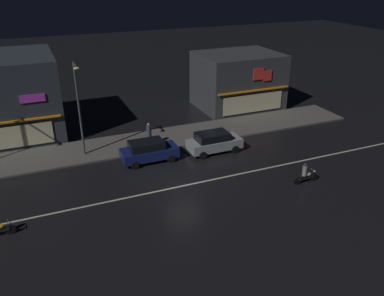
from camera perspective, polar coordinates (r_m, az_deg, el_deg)
The scene contains 10 objects.
ground_plane at distance 27.22m, azimuth -1.27°, elevation -5.46°, with size 140.00×140.00×0.00m, color black.
lane_divider_stripe at distance 27.21m, azimuth -1.27°, elevation -5.44°, with size 36.64×0.16×0.01m, color beige.
sidewalk_far at distance 34.05m, azimuth -6.33°, elevation 0.98°, with size 38.57×4.44×0.14m, color #5B5954.
storefront_center_block at distance 42.25m, azimuth 6.57°, elevation 9.60°, with size 8.20×6.69×5.60m.
streetlamp_mid at distance 30.80m, azimuth -15.93°, elevation 6.26°, with size 0.44×1.64×7.28m.
pedestrian_on_sidewalk at distance 32.68m, azimuth -6.16°, elevation 1.83°, with size 0.39×0.39×1.97m.
parked_car_near_kerb at distance 31.78m, azimuth 3.16°, elevation 0.90°, with size 4.30×1.98×1.67m.
parked_car_trailing at distance 30.37m, azimuth -6.24°, elevation -0.39°, with size 4.30×1.98×1.67m.
motorcycle_lead at distance 28.36m, azimuth 15.94°, elevation -3.70°, with size 1.90×0.60×1.52m.
traffic_cone at distance 32.60m, azimuth 2.06°, elevation 0.41°, with size 0.36×0.36×0.55m, color orange.
Camera 1 is at (-8.62, -21.92, 13.64)m, focal length 37.21 mm.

